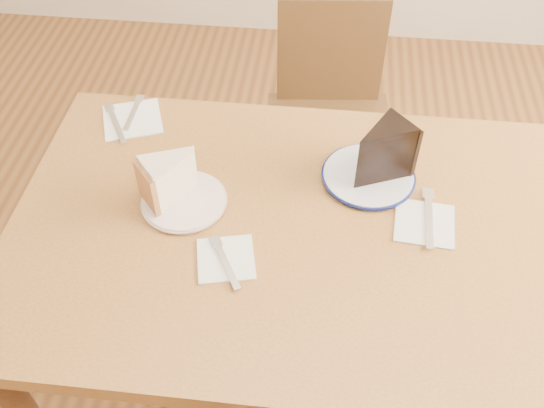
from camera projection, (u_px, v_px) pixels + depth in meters
The scene contains 14 objects.
ground at pixel (286, 388), 1.82m from camera, with size 4.00×4.00×0.00m, color #462912.
table at pixel (291, 255), 1.35m from camera, with size 1.20×0.80×0.75m.
chair_far at pixel (329, 121), 1.97m from camera, with size 0.44×0.44×0.81m.
plate_cream at pixel (184, 201), 1.31m from camera, with size 0.18×0.18×0.01m, color silver.
plate_navy at pixel (368, 176), 1.37m from camera, with size 0.20×0.20×0.01m, color white.
carrot_cake at pixel (173, 177), 1.29m from camera, with size 0.08×0.11×0.10m, color #F9EBCE, non-canonical shape.
chocolate_cake at pixel (379, 156), 1.31m from camera, with size 0.09×0.13×0.12m, color black, non-canonical shape.
napkin_cream at pixel (226, 259), 1.21m from camera, with size 0.11×0.11×0.00m, color white.
napkin_navy at pixel (425, 223), 1.28m from camera, with size 0.12×0.12×0.00m, color white.
napkin_spare at pixel (132, 119), 1.51m from camera, with size 0.14×0.14×0.00m, color white.
fork_cream at pixel (225, 263), 1.20m from camera, with size 0.01×0.14×0.00m, color silver.
knife_navy at pixel (429, 218), 1.28m from camera, with size 0.02×0.17×0.00m, color silver.
fork_spare at pixel (133, 113), 1.52m from camera, with size 0.01×0.14×0.00m, color silver.
knife_spare at pixel (116, 124), 1.49m from camera, with size 0.01×0.16×0.00m, color silver.
Camera 1 is at (0.05, -0.83, 1.72)m, focal length 40.00 mm.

